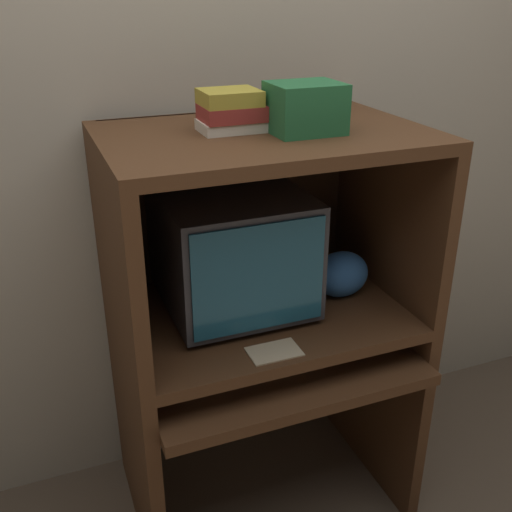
# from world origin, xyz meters

# --- Properties ---
(wall_back) EXTENTS (6.00, 0.06, 2.60)m
(wall_back) POSITION_xyz_m (0.00, 0.68, 1.30)
(wall_back) COLOR #B2A893
(wall_back) RESTS_ON ground_plane
(desk_base) EXTENTS (0.90, 0.68, 0.65)m
(desk_base) POSITION_xyz_m (0.00, 0.27, 0.41)
(desk_base) COLOR #4C2D19
(desk_base) RESTS_ON ground_plane
(desk_monitor_shelf) EXTENTS (0.90, 0.62, 0.11)m
(desk_monitor_shelf) POSITION_xyz_m (0.00, 0.31, 0.74)
(desk_monitor_shelf) COLOR #4C2D19
(desk_monitor_shelf) RESTS_ON desk_base
(hutch_upper) EXTENTS (0.90, 0.62, 0.56)m
(hutch_upper) POSITION_xyz_m (0.00, 0.34, 1.13)
(hutch_upper) COLOR #4C2D19
(hutch_upper) RESTS_ON desk_monitor_shelf
(crt_monitor) EXTENTS (0.42, 0.46, 0.37)m
(crt_monitor) POSITION_xyz_m (-0.08, 0.37, 0.95)
(crt_monitor) COLOR #333338
(crt_monitor) RESTS_ON desk_monitor_shelf
(keyboard) EXTENTS (0.44, 0.14, 0.03)m
(keyboard) POSITION_xyz_m (-0.11, 0.17, 0.66)
(keyboard) COLOR beige
(keyboard) RESTS_ON desk_base
(mouse) EXTENTS (0.07, 0.05, 0.03)m
(mouse) POSITION_xyz_m (0.19, 0.18, 0.67)
(mouse) COLOR #28282B
(mouse) RESTS_ON desk_base
(snack_bag) EXTENTS (0.18, 0.14, 0.15)m
(snack_bag) POSITION_xyz_m (0.26, 0.30, 0.84)
(snack_bag) COLOR #336BB7
(snack_bag) RESTS_ON desk_monitor_shelf
(book_stack) EXTENTS (0.18, 0.13, 0.11)m
(book_stack) POSITION_xyz_m (-0.08, 0.34, 1.37)
(book_stack) COLOR beige
(book_stack) RESTS_ON hutch_upper
(paper_card) EXTENTS (0.14, 0.09, 0.00)m
(paper_card) POSITION_xyz_m (-0.07, 0.07, 0.76)
(paper_card) COLOR #CCB28C
(paper_card) RESTS_ON desk_monitor_shelf
(storage_box) EXTENTS (0.19, 0.16, 0.13)m
(storage_box) POSITION_xyz_m (0.09, 0.25, 1.38)
(storage_box) COLOR #236638
(storage_box) RESTS_ON hutch_upper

